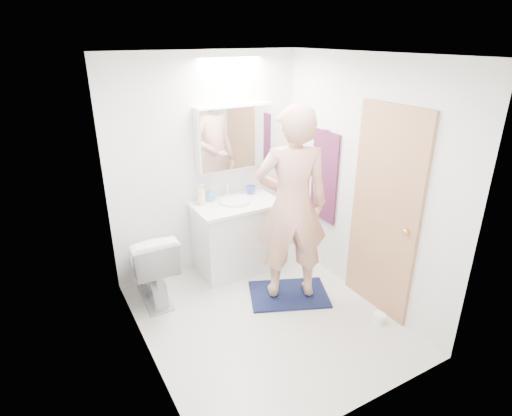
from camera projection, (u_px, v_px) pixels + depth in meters
floor at (264, 317)px, 4.04m from camera, size 2.50×2.50×0.00m
ceiling at (267, 54)px, 3.11m from camera, size 2.50×2.50×0.00m
wall_back at (207, 166)px, 4.58m from camera, size 2.50×0.00×2.50m
wall_front at (368, 269)px, 2.57m from camera, size 2.50×0.00×2.50m
wall_left at (137, 230)px, 3.07m from camera, size 0.00×2.50×2.50m
wall_right at (362, 182)px, 4.07m from camera, size 0.00×2.50×2.50m
vanity_cabinet at (237, 238)px, 4.75m from camera, size 0.90×0.55×0.78m
countertop at (236, 204)px, 4.60m from camera, size 0.95×0.58×0.04m
sink_basin at (235, 201)px, 4.61m from camera, size 0.36×0.36×0.03m
faucet at (227, 190)px, 4.73m from camera, size 0.02×0.02×0.16m
medicine_cabinet at (234, 137)px, 4.54m from camera, size 0.88×0.14×0.70m
mirror_panel at (237, 139)px, 4.48m from camera, size 0.84×0.01×0.66m
toilet at (151, 265)px, 4.19m from camera, size 0.47×0.79×0.79m
bath_rug at (289, 294)px, 4.37m from camera, size 0.95×0.82×0.02m
person at (292, 206)px, 3.99m from camera, size 0.84×0.71×1.94m
door at (384, 214)px, 3.86m from camera, size 0.04×0.80×2.00m
door_knob at (406, 232)px, 3.62m from camera, size 0.06×0.06×0.06m
towel at (324, 177)px, 4.54m from camera, size 0.02×0.42×1.00m
towel_hook at (326, 129)px, 4.34m from camera, size 0.07×0.02×0.02m
soap_bottle_a at (201, 194)px, 4.51m from camera, size 0.12×0.12×0.23m
soap_bottle_b at (211, 195)px, 4.60m from camera, size 0.10×0.10×0.16m
toothbrush_cup at (251, 190)px, 4.82m from camera, size 0.14×0.14×0.10m
toilet_paper_roll at (379, 318)px, 3.94m from camera, size 0.11×0.11×0.10m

